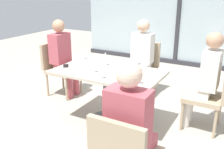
{
  "coord_description": "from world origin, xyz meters",
  "views": [
    {
      "loc": [
        1.57,
        -2.73,
        1.77
      ],
      "look_at": [
        0.0,
        0.1,
        0.65
      ],
      "focal_mm": 41.48,
      "sensor_mm": 36.0,
      "label": 1
    }
  ],
  "objects_px": {
    "wine_glass_1": "(83,50)",
    "wine_glass_5": "(139,72)",
    "dining_table_main": "(108,84)",
    "chair_far_right": "(212,93)",
    "coffee_cup": "(126,66)",
    "chair_far_left": "(59,65)",
    "person_far_left": "(63,54)",
    "handbag_0": "(132,99)",
    "wine_glass_3": "(94,62)",
    "chair_near_window": "(143,65)",
    "cell_phone_on_table": "(66,66)",
    "wine_glass_4": "(123,70)",
    "wine_glass_2": "(105,56)",
    "wine_glass_0": "(101,68)",
    "person_near_window": "(141,55)",
    "person_far_right": "(205,77)",
    "person_front_right": "(131,127)"
  },
  "relations": [
    {
      "from": "dining_table_main",
      "to": "chair_far_right",
      "type": "distance_m",
      "value": 1.31
    },
    {
      "from": "person_near_window",
      "to": "person_front_right",
      "type": "xyz_separation_m",
      "value": [
        0.82,
        -2.14,
        0.0
      ]
    },
    {
      "from": "wine_glass_1",
      "to": "wine_glass_5",
      "type": "height_order",
      "value": "same"
    },
    {
      "from": "chair_far_right",
      "to": "person_front_right",
      "type": "bearing_deg",
      "value": -104.61
    },
    {
      "from": "wine_glass_0",
      "to": "coffee_cup",
      "type": "xyz_separation_m",
      "value": [
        0.09,
        0.47,
        -0.09
      ]
    },
    {
      "from": "chair_far_left",
      "to": "wine_glass_4",
      "type": "bearing_deg",
      "value": -24.51
    },
    {
      "from": "dining_table_main",
      "to": "coffee_cup",
      "type": "bearing_deg",
      "value": 49.53
    },
    {
      "from": "person_front_right",
      "to": "coffee_cup",
      "type": "height_order",
      "value": "person_front_right"
    },
    {
      "from": "chair_far_right",
      "to": "wine_glass_0",
      "type": "xyz_separation_m",
      "value": [
        -1.15,
        -0.74,
        0.37
      ]
    },
    {
      "from": "coffee_cup",
      "to": "handbag_0",
      "type": "height_order",
      "value": "coffee_cup"
    },
    {
      "from": "coffee_cup",
      "to": "wine_glass_4",
      "type": "bearing_deg",
      "value": -67.97
    },
    {
      "from": "wine_glass_3",
      "to": "wine_glass_4",
      "type": "bearing_deg",
      "value": -14.36
    },
    {
      "from": "person_far_left",
      "to": "coffee_cup",
      "type": "distance_m",
      "value": 1.3
    },
    {
      "from": "person_near_window",
      "to": "wine_glass_3",
      "type": "distance_m",
      "value": 1.22
    },
    {
      "from": "chair_near_window",
      "to": "cell_phone_on_table",
      "type": "relative_size",
      "value": 6.04
    },
    {
      "from": "chair_far_right",
      "to": "person_front_right",
      "type": "distance_m",
      "value": 1.59
    },
    {
      "from": "wine_glass_2",
      "to": "coffee_cup",
      "type": "relative_size",
      "value": 2.06
    },
    {
      "from": "chair_near_window",
      "to": "person_near_window",
      "type": "xyz_separation_m",
      "value": [
        -0.0,
        -0.11,
        0.2
      ]
    },
    {
      "from": "chair_near_window",
      "to": "handbag_0",
      "type": "relative_size",
      "value": 2.9
    },
    {
      "from": "wine_glass_4",
      "to": "coffee_cup",
      "type": "distance_m",
      "value": 0.47
    },
    {
      "from": "wine_glass_0",
      "to": "handbag_0",
      "type": "distance_m",
      "value": 1.1
    },
    {
      "from": "person_near_window",
      "to": "handbag_0",
      "type": "height_order",
      "value": "person_near_window"
    },
    {
      "from": "wine_glass_4",
      "to": "chair_far_left",
      "type": "bearing_deg",
      "value": 155.49
    },
    {
      "from": "chair_near_window",
      "to": "wine_glass_1",
      "type": "distance_m",
      "value": 1.11
    },
    {
      "from": "wine_glass_1",
      "to": "person_far_left",
      "type": "bearing_deg",
      "value": 164.1
    },
    {
      "from": "person_far_right",
      "to": "person_front_right",
      "type": "relative_size",
      "value": 1.0
    },
    {
      "from": "chair_near_window",
      "to": "person_far_left",
      "type": "relative_size",
      "value": 0.69
    },
    {
      "from": "chair_far_right",
      "to": "wine_glass_4",
      "type": "xyz_separation_m",
      "value": [
        -0.89,
        -0.71,
        0.37
      ]
    },
    {
      "from": "chair_far_right",
      "to": "cell_phone_on_table",
      "type": "height_order",
      "value": "chair_far_right"
    },
    {
      "from": "wine_glass_1",
      "to": "wine_glass_5",
      "type": "bearing_deg",
      "value": -25.84
    },
    {
      "from": "wine_glass_2",
      "to": "wine_glass_4",
      "type": "xyz_separation_m",
      "value": [
        0.49,
        -0.44,
        0.0
      ]
    },
    {
      "from": "cell_phone_on_table",
      "to": "wine_glass_2",
      "type": "bearing_deg",
      "value": -5.63
    },
    {
      "from": "wine_glass_4",
      "to": "wine_glass_5",
      "type": "distance_m",
      "value": 0.19
    },
    {
      "from": "chair_near_window",
      "to": "wine_glass_3",
      "type": "distance_m",
      "value": 1.36
    },
    {
      "from": "wine_glass_1",
      "to": "coffee_cup",
      "type": "distance_m",
      "value": 0.78
    },
    {
      "from": "person_near_window",
      "to": "wine_glass_5",
      "type": "bearing_deg",
      "value": -68.0
    },
    {
      "from": "handbag_0",
      "to": "wine_glass_2",
      "type": "bearing_deg",
      "value": -128.38
    },
    {
      "from": "chair_far_left",
      "to": "person_far_left",
      "type": "height_order",
      "value": "person_far_left"
    },
    {
      "from": "person_near_window",
      "to": "wine_glass_3",
      "type": "xyz_separation_m",
      "value": [
        -0.12,
        -1.2,
        0.16
      ]
    },
    {
      "from": "coffee_cup",
      "to": "wine_glass_0",
      "type": "bearing_deg",
      "value": -100.65
    },
    {
      "from": "wine_glass_3",
      "to": "cell_phone_on_table",
      "type": "xyz_separation_m",
      "value": [
        -0.48,
        0.03,
        -0.13
      ]
    },
    {
      "from": "wine_glass_4",
      "to": "chair_far_right",
      "type": "bearing_deg",
      "value": 38.57
    },
    {
      "from": "person_far_right",
      "to": "handbag_0",
      "type": "relative_size",
      "value": 4.2
    },
    {
      "from": "person_far_right",
      "to": "cell_phone_on_table",
      "type": "xyz_separation_m",
      "value": [
        -1.72,
        -0.56,
        0.03
      ]
    },
    {
      "from": "chair_far_right",
      "to": "chair_far_left",
      "type": "bearing_deg",
      "value": 180.0
    },
    {
      "from": "coffee_cup",
      "to": "person_far_right",
      "type": "bearing_deg",
      "value": 16.16
    },
    {
      "from": "person_far_right",
      "to": "handbag_0",
      "type": "distance_m",
      "value": 1.15
    },
    {
      "from": "wine_glass_4",
      "to": "person_far_left",
      "type": "bearing_deg",
      "value": 153.87
    },
    {
      "from": "chair_far_right",
      "to": "handbag_0",
      "type": "height_order",
      "value": "chair_far_right"
    },
    {
      "from": "wine_glass_5",
      "to": "wine_glass_3",
      "type": "bearing_deg",
      "value": 171.17
    }
  ]
}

